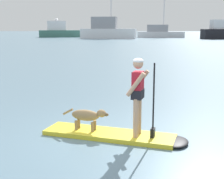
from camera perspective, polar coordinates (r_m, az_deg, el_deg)
name	(u,v)px	position (r m, az deg, el deg)	size (l,w,h in m)	color
ground_plane	(109,136)	(7.32, -0.55, -8.44)	(400.00, 400.00, 0.00)	slate
paddleboard	(118,135)	(7.24, 1.16, -8.26)	(3.37, 1.55, 0.10)	yellow
person_paddler	(138,91)	(6.85, 4.78, -0.36)	(0.66, 0.56, 1.71)	tan
dog	(87,116)	(7.37, -4.46, -4.74)	(1.12, 0.39, 0.52)	#997A51
moored_boat_far_port	(59,31)	(82.69, -9.55, 10.32)	(10.65, 5.55, 4.68)	#3F7266
moored_boat_outer	(107,31)	(70.43, -0.88, 10.56)	(12.33, 4.54, 9.27)	white
moored_boat_far_starboard	(160,33)	(78.54, 8.64, 10.08)	(11.32, 4.04, 11.91)	silver
moored_boat_starboard	(223,32)	(72.75, 19.41, 9.80)	(10.07, 4.76, 10.45)	black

